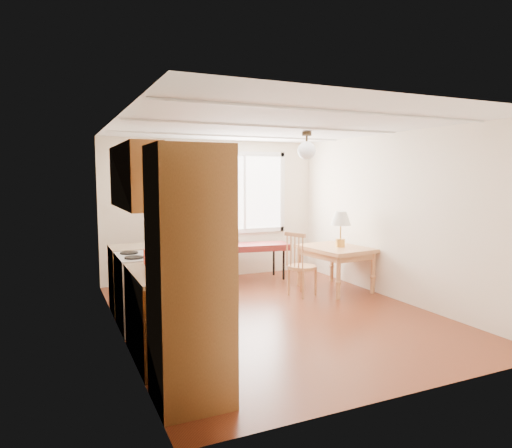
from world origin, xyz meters
TOP-DOWN VIEW (x-y plane):
  - room_shell at (0.00, 0.00)m, footprint 4.60×5.60m
  - kitchen_run at (-1.72, -0.63)m, footprint 0.65×3.40m
  - window_unit at (0.60, 2.47)m, footprint 1.64×0.05m
  - pendant_light at (0.70, 0.40)m, footprint 0.26×0.26m
  - refrigerator at (-0.43, 1.93)m, footprint 0.71×0.73m
  - bench at (0.48, 2.00)m, footprint 1.48×0.73m
  - dining_table at (1.50, 0.80)m, footprint 0.97×1.22m
  - chair at (0.74, 0.68)m, footprint 0.48×0.47m
  - table_lamp at (1.57, 0.76)m, footprint 0.33×0.33m
  - coffee_maker at (-1.72, -0.80)m, footprint 0.18×0.23m
  - kettle at (-1.74, -0.40)m, footprint 0.12×0.12m

SIDE VIEW (x-z plane):
  - chair at x=0.74m, z-range 0.07..1.06m
  - bench at x=0.48m, z-range 0.26..0.92m
  - dining_table at x=1.50m, z-range 0.25..0.96m
  - refrigerator at x=-0.43m, z-range 0.00..1.66m
  - kitchen_run at x=-1.72m, z-range -0.26..1.94m
  - kettle at x=-1.74m, z-range 0.88..1.10m
  - coffee_maker at x=-1.72m, z-range 0.86..1.19m
  - table_lamp at x=1.57m, z-range 0.84..1.42m
  - room_shell at x=0.00m, z-range -0.06..2.56m
  - window_unit at x=0.60m, z-range 0.79..2.31m
  - pendant_light at x=0.70m, z-range 2.04..2.44m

